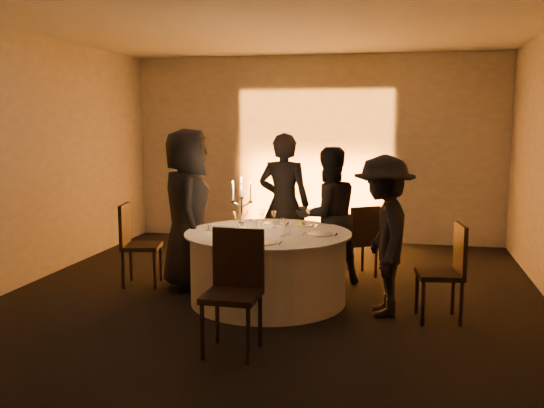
% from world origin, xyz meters
% --- Properties ---
extents(floor, '(7.00, 7.00, 0.00)m').
position_xyz_m(floor, '(0.00, 0.00, 0.00)').
color(floor, black).
rests_on(floor, ground).
extents(ceiling, '(7.00, 7.00, 0.00)m').
position_xyz_m(ceiling, '(0.00, 0.00, 3.00)').
color(ceiling, silver).
rests_on(ceiling, wall_back).
extents(wall_back, '(7.00, 0.00, 7.00)m').
position_xyz_m(wall_back, '(0.00, 3.50, 1.50)').
color(wall_back, '#A3A098').
rests_on(wall_back, floor).
extents(wall_front, '(7.00, 0.00, 7.00)m').
position_xyz_m(wall_front, '(0.00, -3.50, 1.50)').
color(wall_front, '#A3A098').
rests_on(wall_front, floor).
extents(wall_left, '(0.00, 7.00, 7.00)m').
position_xyz_m(wall_left, '(-3.00, 0.00, 1.50)').
color(wall_left, '#A3A098').
rests_on(wall_left, floor).
extents(uplighter_fixture, '(0.25, 0.12, 0.10)m').
position_xyz_m(uplighter_fixture, '(0.00, 3.20, 0.05)').
color(uplighter_fixture, black).
rests_on(uplighter_fixture, floor).
extents(banquet_table, '(1.80, 1.80, 0.77)m').
position_xyz_m(banquet_table, '(0.00, 0.00, 0.38)').
color(banquet_table, black).
rests_on(banquet_table, floor).
extents(chair_left, '(0.51, 0.51, 0.99)m').
position_xyz_m(chair_left, '(-1.70, 0.32, 0.56)').
color(chair_left, black).
rests_on(chair_left, floor).
extents(chair_back_left, '(0.40, 0.40, 0.88)m').
position_xyz_m(chair_back_left, '(-0.07, 1.37, 0.49)').
color(chair_back_left, black).
rests_on(chair_back_left, floor).
extents(chair_back_right, '(0.55, 0.55, 0.91)m').
position_xyz_m(chair_back_right, '(0.91, 1.26, 0.51)').
color(chair_back_right, black).
rests_on(chair_back_right, floor).
extents(chair_right, '(0.48, 0.48, 0.97)m').
position_xyz_m(chair_right, '(1.86, -0.24, 0.55)').
color(chair_right, black).
rests_on(chair_right, floor).
extents(chair_front, '(0.47, 0.47, 1.05)m').
position_xyz_m(chair_front, '(0.02, -1.42, 0.59)').
color(chair_front, black).
rests_on(chair_front, floor).
extents(guest_left, '(0.87, 1.06, 1.87)m').
position_xyz_m(guest_left, '(-1.05, 0.37, 0.94)').
color(guest_left, black).
rests_on(guest_left, floor).
extents(guest_back_left, '(0.68, 0.47, 1.81)m').
position_xyz_m(guest_back_left, '(-0.06, 1.22, 0.91)').
color(guest_back_left, black).
rests_on(guest_back_left, floor).
extents(guest_back_right, '(1.01, 0.95, 1.66)m').
position_xyz_m(guest_back_right, '(0.54, 0.88, 0.83)').
color(guest_back_right, black).
rests_on(guest_back_right, floor).
extents(guest_right, '(0.75, 1.13, 1.63)m').
position_xyz_m(guest_right, '(1.23, -0.17, 0.81)').
color(guest_right, black).
rests_on(guest_right, floor).
extents(plate_left, '(0.36, 0.24, 0.01)m').
position_xyz_m(plate_left, '(-0.51, 0.15, 0.78)').
color(plate_left, white).
rests_on(plate_left, banquet_table).
extents(plate_back_left, '(0.36, 0.24, 0.01)m').
position_xyz_m(plate_back_left, '(-0.06, 0.54, 0.78)').
color(plate_back_left, white).
rests_on(plate_back_left, banquet_table).
extents(plate_back_right, '(0.36, 0.26, 0.08)m').
position_xyz_m(plate_back_right, '(0.29, 0.47, 0.79)').
color(plate_back_right, white).
rests_on(plate_back_right, banquet_table).
extents(plate_right, '(0.36, 0.28, 0.01)m').
position_xyz_m(plate_right, '(0.57, -0.02, 0.78)').
color(plate_right, white).
rests_on(plate_right, banquet_table).
extents(plate_front, '(0.36, 0.28, 0.01)m').
position_xyz_m(plate_front, '(0.08, -0.57, 0.78)').
color(plate_front, white).
rests_on(plate_front, banquet_table).
extents(coffee_cup, '(0.11, 0.11, 0.07)m').
position_xyz_m(coffee_cup, '(-0.63, -0.04, 0.80)').
color(coffee_cup, white).
rests_on(coffee_cup, banquet_table).
extents(candelabra, '(0.25, 0.12, 0.59)m').
position_xyz_m(candelabra, '(-0.33, 0.13, 0.98)').
color(candelabra, silver).
rests_on(candelabra, banquet_table).
extents(wine_glass_a, '(0.07, 0.07, 0.19)m').
position_xyz_m(wine_glass_a, '(-0.09, 0.08, 0.91)').
color(wine_glass_a, silver).
rests_on(wine_glass_a, banquet_table).
extents(wine_glass_b, '(0.07, 0.07, 0.19)m').
position_xyz_m(wine_glass_b, '(-0.15, 0.39, 0.91)').
color(wine_glass_b, silver).
rests_on(wine_glass_b, banquet_table).
extents(wine_glass_c, '(0.07, 0.07, 0.19)m').
position_xyz_m(wine_glass_c, '(-0.41, 0.16, 0.91)').
color(wine_glass_c, silver).
rests_on(wine_glass_c, banquet_table).
extents(wine_glass_d, '(0.07, 0.07, 0.19)m').
position_xyz_m(wine_glass_d, '(0.37, 0.43, 0.91)').
color(wine_glass_d, silver).
rests_on(wine_glass_d, banquet_table).
extents(wine_glass_e, '(0.07, 0.07, 0.19)m').
position_xyz_m(wine_glass_e, '(-0.32, 0.27, 0.91)').
color(wine_glass_e, silver).
rests_on(wine_glass_e, banquet_table).
extents(wine_glass_f, '(0.07, 0.07, 0.19)m').
position_xyz_m(wine_glass_f, '(-0.28, -0.00, 0.91)').
color(wine_glass_f, silver).
rests_on(wine_glass_f, banquet_table).
extents(wine_glass_g, '(0.07, 0.07, 0.19)m').
position_xyz_m(wine_glass_g, '(0.20, -0.19, 0.91)').
color(wine_glass_g, silver).
rests_on(wine_glass_g, banquet_table).
extents(wine_glass_h, '(0.07, 0.07, 0.19)m').
position_xyz_m(wine_glass_h, '(0.01, 0.28, 0.91)').
color(wine_glass_h, silver).
rests_on(wine_glass_h, banquet_table).
extents(tumbler_a, '(0.07, 0.07, 0.09)m').
position_xyz_m(tumbler_a, '(-0.23, -0.29, 0.82)').
color(tumbler_a, silver).
rests_on(tumbler_a, banquet_table).
extents(tumbler_b, '(0.07, 0.07, 0.09)m').
position_xyz_m(tumbler_b, '(-0.33, -0.10, 0.82)').
color(tumbler_b, silver).
rests_on(tumbler_b, banquet_table).
extents(tumbler_c, '(0.07, 0.07, 0.09)m').
position_xyz_m(tumbler_c, '(0.23, -0.08, 0.82)').
color(tumbler_c, silver).
rests_on(tumbler_c, banquet_table).
extents(tumbler_d, '(0.07, 0.07, 0.09)m').
position_xyz_m(tumbler_d, '(-0.22, 0.27, 0.82)').
color(tumbler_d, silver).
rests_on(tumbler_d, banquet_table).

